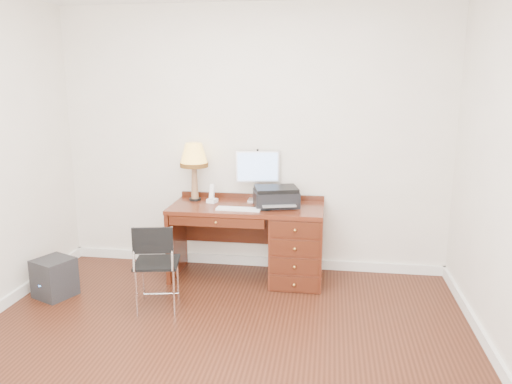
% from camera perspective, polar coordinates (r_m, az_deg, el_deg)
% --- Properties ---
extents(ground, '(4.00, 4.00, 0.00)m').
position_cam_1_polar(ground, '(3.91, -4.56, -17.44)').
color(ground, black).
rests_on(ground, ground).
extents(room_shell, '(4.00, 4.00, 4.00)m').
position_cam_1_polar(room_shell, '(4.43, -2.69, -12.84)').
color(room_shell, white).
rests_on(room_shell, ground).
extents(desk, '(1.50, 0.67, 0.75)m').
position_cam_1_polar(desk, '(4.96, 2.67, -5.46)').
color(desk, '#572112').
rests_on(desk, ground).
extents(monitor, '(0.44, 0.18, 0.51)m').
position_cam_1_polar(monitor, '(5.06, 0.24, 2.60)').
color(monitor, silver).
rests_on(monitor, desk).
extents(keyboard, '(0.43, 0.13, 0.02)m').
position_cam_1_polar(keyboard, '(4.75, -2.01, -1.95)').
color(keyboard, white).
rests_on(keyboard, desk).
extents(mouse_pad, '(0.21, 0.21, 0.04)m').
position_cam_1_polar(mouse_pad, '(4.80, 0.90, -1.73)').
color(mouse_pad, black).
rests_on(mouse_pad, desk).
extents(printer, '(0.49, 0.43, 0.19)m').
position_cam_1_polar(printer, '(4.88, 2.31, -0.53)').
color(printer, black).
rests_on(printer, desk).
extents(leg_lamp, '(0.29, 0.29, 0.59)m').
position_cam_1_polar(leg_lamp, '(5.08, -7.11, 3.79)').
color(leg_lamp, black).
rests_on(leg_lamp, desk).
extents(phone, '(0.11, 0.11, 0.19)m').
position_cam_1_polar(phone, '(5.03, -5.04, -0.60)').
color(phone, white).
rests_on(phone, desk).
extents(pen_cup, '(0.07, 0.07, 0.09)m').
position_cam_1_polar(pen_cup, '(5.01, 4.15, -0.76)').
color(pen_cup, black).
rests_on(pen_cup, desk).
extents(chair, '(0.43, 0.44, 0.78)m').
position_cam_1_polar(chair, '(4.36, -11.56, -7.46)').
color(chair, black).
rests_on(chair, ground).
extents(equipment_box, '(0.40, 0.40, 0.36)m').
position_cam_1_polar(equipment_box, '(5.02, -22.04, -9.06)').
color(equipment_box, black).
rests_on(equipment_box, ground).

